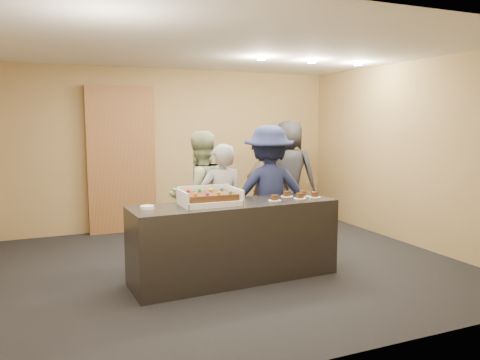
{
  "coord_description": "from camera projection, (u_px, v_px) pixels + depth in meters",
  "views": [
    {
      "loc": [
        -2.01,
        -5.37,
        1.84
      ],
      "look_at": [
        0.27,
        0.0,
        1.09
      ],
      "focal_mm": 35.0,
      "sensor_mm": 36.0,
      "label": 1
    }
  ],
  "objects": [
    {
      "name": "storage_cabinet",
      "position": [
        121.0,
        160.0,
        7.65
      ],
      "size": [
        1.09,
        0.15,
        2.39
      ],
      "primitive_type": "cube",
      "color": "brown",
      "rests_on": "floor"
    },
    {
      "name": "cake_box",
      "position": [
        209.0,
        200.0,
        5.26
      ],
      "size": [
        0.65,
        0.45,
        0.19
      ],
      "color": "white",
      "rests_on": "serving_counter"
    },
    {
      "name": "slice_c",
      "position": [
        300.0,
        197.0,
        5.64
      ],
      "size": [
        0.15,
        0.15,
        0.07
      ],
      "color": "white",
      "rests_on": "serving_counter"
    },
    {
      "name": "person_brown_extra",
      "position": [
        266.0,
        193.0,
        6.92
      ],
      "size": [
        0.98,
        0.61,
        1.56
      ],
      "primitive_type": "imported",
      "rotation": [
        0.0,
        0.0,
        3.41
      ],
      "color": "brown",
      "rests_on": "floor"
    },
    {
      "name": "plate_stack",
      "position": [
        147.0,
        207.0,
        4.98
      ],
      "size": [
        0.15,
        0.15,
        0.04
      ],
      "primitive_type": "cylinder",
      "color": "white",
      "rests_on": "serving_counter"
    },
    {
      "name": "slice_e",
      "position": [
        315.0,
        195.0,
        5.73
      ],
      "size": [
        0.15,
        0.15,
        0.07
      ],
      "color": "white",
      "rests_on": "serving_counter"
    },
    {
      "name": "ceiling_spotlights",
      "position": [
        312.0,
        62.0,
        6.66
      ],
      "size": [
        1.72,
        0.12,
        0.03
      ],
      "color": "#FFEAC6",
      "rests_on": "ceiling"
    },
    {
      "name": "person_dark_suit",
      "position": [
        289.0,
        175.0,
        7.93
      ],
      "size": [
        1.06,
        1.05,
        1.85
      ],
      "primitive_type": "imported",
      "rotation": [
        0.0,
        0.0,
        2.37
      ],
      "color": "black",
      "rests_on": "floor"
    },
    {
      "name": "person_sage_man",
      "position": [
        200.0,
        197.0,
        6.09
      ],
      "size": [
        0.91,
        0.76,
        1.7
      ],
      "primitive_type": "imported",
      "rotation": [
        0.0,
        0.0,
        3.29
      ],
      "color": "#A0B081",
      "rests_on": "floor"
    },
    {
      "name": "room",
      "position": [
        220.0,
        160.0,
        5.75
      ],
      "size": [
        6.04,
        6.0,
        2.7
      ],
      "color": "black",
      "rests_on": "ground"
    },
    {
      "name": "serving_counter",
      "position": [
        235.0,
        241.0,
        5.42
      ],
      "size": [
        2.43,
        0.81,
        0.9
      ],
      "primitive_type": "cube",
      "rotation": [
        0.0,
        0.0,
        0.05
      ],
      "color": "black",
      "rests_on": "floor"
    },
    {
      "name": "slice_b",
      "position": [
        287.0,
        195.0,
        5.78
      ],
      "size": [
        0.15,
        0.15,
        0.07
      ],
      "color": "white",
      "rests_on": "serving_counter"
    },
    {
      "name": "person_server_grey",
      "position": [
        221.0,
        206.0,
        5.84
      ],
      "size": [
        0.57,
        0.38,
        1.55
      ],
      "primitive_type": "imported",
      "rotation": [
        0.0,
        0.0,
        3.13
      ],
      "color": "gray",
      "rests_on": "floor"
    },
    {
      "name": "sheet_cake",
      "position": [
        210.0,
        196.0,
        5.23
      ],
      "size": [
        0.56,
        0.38,
        0.11
      ],
      "color": "#3F1F0E",
      "rests_on": "cake_box"
    },
    {
      "name": "person_navy_man",
      "position": [
        269.0,
        193.0,
        6.14
      ],
      "size": [
        1.26,
        0.88,
        1.77
      ],
      "primitive_type": "imported",
      "rotation": [
        0.0,
        0.0,
        2.93
      ],
      "color": "#192043",
      "rests_on": "floor"
    },
    {
      "name": "slice_d",
      "position": [
        303.0,
        195.0,
        5.8
      ],
      "size": [
        0.15,
        0.15,
        0.07
      ],
      "color": "white",
      "rests_on": "serving_counter"
    },
    {
      "name": "slice_a",
      "position": [
        275.0,
        199.0,
        5.49
      ],
      "size": [
        0.15,
        0.15,
        0.07
      ],
      "color": "white",
      "rests_on": "serving_counter"
    }
  ]
}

